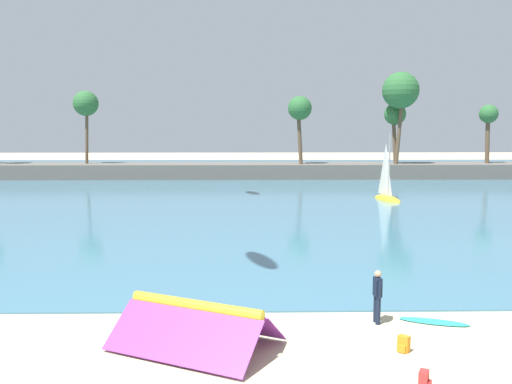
{
  "coord_description": "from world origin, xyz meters",
  "views": [
    {
      "loc": [
        1.02,
        -10.14,
        5.95
      ],
      "look_at": [
        1.38,
        10.64,
        3.56
      ],
      "focal_mm": 38.35,
      "sensor_mm": 36.0,
      "label": 1
    }
  ],
  "objects_px": {
    "folded_kite": "(196,317)",
    "person_at_waterline": "(377,295)",
    "backpack_by_trailer": "(404,344)",
    "sailboat_near_shore": "(387,194)",
    "surfboard": "(434,322)",
    "backpack_near_kite": "(424,381)"
  },
  "relations": [
    {
      "from": "folded_kite",
      "to": "person_at_waterline",
      "type": "height_order",
      "value": "person_at_waterline"
    },
    {
      "from": "person_at_waterline",
      "to": "backpack_by_trailer",
      "type": "xyz_separation_m",
      "value": [
        0.2,
        -2.19,
        -0.69
      ]
    },
    {
      "from": "sailboat_near_shore",
      "to": "surfboard",
      "type": "bearing_deg",
      "value": -101.67
    },
    {
      "from": "backpack_near_kite",
      "to": "sailboat_near_shore",
      "type": "height_order",
      "value": "sailboat_near_shore"
    },
    {
      "from": "person_at_waterline",
      "to": "sailboat_near_shore",
      "type": "relative_size",
      "value": 0.28
    },
    {
      "from": "backpack_near_kite",
      "to": "backpack_by_trailer",
      "type": "bearing_deg",
      "value": 86.43
    },
    {
      "from": "person_at_waterline",
      "to": "backpack_near_kite",
      "type": "relative_size",
      "value": 3.78
    },
    {
      "from": "backpack_by_trailer",
      "to": "person_at_waterline",
      "type": "bearing_deg",
      "value": 95.23
    },
    {
      "from": "surfboard",
      "to": "sailboat_near_shore",
      "type": "distance_m",
      "value": 29.64
    },
    {
      "from": "folded_kite",
      "to": "backpack_by_trailer",
      "type": "bearing_deg",
      "value": -4.26
    },
    {
      "from": "backpack_near_kite",
      "to": "sailboat_near_shore",
      "type": "relative_size",
      "value": 0.07
    },
    {
      "from": "person_at_waterline",
      "to": "backpack_by_trailer",
      "type": "distance_m",
      "value": 2.3
    },
    {
      "from": "backpack_near_kite",
      "to": "surfboard",
      "type": "height_order",
      "value": "backpack_near_kite"
    },
    {
      "from": "sailboat_near_shore",
      "to": "backpack_near_kite",
      "type": "bearing_deg",
      "value": -103.01
    },
    {
      "from": "folded_kite",
      "to": "surfboard",
      "type": "height_order",
      "value": "folded_kite"
    },
    {
      "from": "folded_kite",
      "to": "backpack_near_kite",
      "type": "distance_m",
      "value": 6.07
    },
    {
      "from": "surfboard",
      "to": "backpack_near_kite",
      "type": "bearing_deg",
      "value": 88.16
    },
    {
      "from": "folded_kite",
      "to": "surfboard",
      "type": "xyz_separation_m",
      "value": [
        7.18,
        1.76,
        -0.82
      ]
    },
    {
      "from": "person_at_waterline",
      "to": "backpack_by_trailer",
      "type": "bearing_deg",
      "value": -84.77
    },
    {
      "from": "backpack_by_trailer",
      "to": "folded_kite",
      "type": "bearing_deg",
      "value": 175.74
    },
    {
      "from": "folded_kite",
      "to": "person_at_waterline",
      "type": "bearing_deg",
      "value": 18.14
    },
    {
      "from": "folded_kite",
      "to": "backpack_near_kite",
      "type": "height_order",
      "value": "folded_kite"
    }
  ]
}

